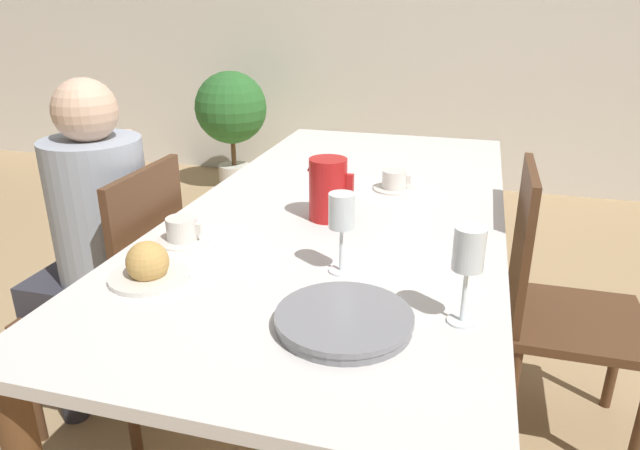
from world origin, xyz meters
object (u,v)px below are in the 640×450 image
(red_pitcher, at_px, (328,189))
(teacup_near_person, at_px, (182,231))
(person_seated, at_px, (95,231))
(wine_glass_water, at_px, (342,215))
(bread_plate, at_px, (148,266))
(chair_person_side, at_px, (123,296))
(teacup_across, at_px, (394,182))
(chair_opposite, at_px, (555,303))
(potted_plant, at_px, (231,112))
(wine_glass_juice, at_px, (468,255))
(serving_tray, at_px, (344,320))

(red_pitcher, height_order, teacup_near_person, red_pitcher)
(person_seated, relative_size, wine_glass_water, 5.90)
(bread_plate, bearing_deg, teacup_near_person, 97.97)
(red_pitcher, relative_size, teacup_near_person, 1.31)
(bread_plate, bearing_deg, chair_person_side, 134.30)
(red_pitcher, height_order, teacup_across, red_pitcher)
(chair_person_side, height_order, teacup_near_person, chair_person_side)
(red_pitcher, xyz_separation_m, wine_glass_water, (0.12, -0.34, 0.05))
(person_seated, bearing_deg, chair_opposite, -78.21)
(teacup_near_person, bearing_deg, red_pitcher, 39.20)
(chair_person_side, height_order, chair_opposite, same)
(chair_opposite, xyz_separation_m, potted_plant, (-2.09, 2.23, 0.10))
(teacup_near_person, bearing_deg, teacup_across, 51.22)
(chair_opposite, distance_m, person_seated, 1.48)
(wine_glass_juice, xyz_separation_m, potted_plant, (-1.80, 2.90, -0.33))
(wine_glass_water, xyz_separation_m, wine_glass_juice, (0.29, -0.16, 0.00))
(wine_glass_juice, bearing_deg, potted_plant, 121.83)
(chair_person_side, bearing_deg, bread_plate, -135.70)
(chair_opposite, distance_m, potted_plant, 3.05)
(wine_glass_water, relative_size, teacup_near_person, 1.39)
(teacup_near_person, bearing_deg, person_seated, 159.15)
(bread_plate, relative_size, potted_plant, 0.21)
(chair_person_side, distance_m, teacup_across, 0.98)
(person_seated, relative_size, teacup_near_person, 8.23)
(chair_person_side, xyz_separation_m, bread_plate, (0.34, -0.35, 0.32))
(chair_person_side, distance_m, wine_glass_water, 0.90)
(teacup_across, relative_size, bread_plate, 0.76)
(serving_tray, bearing_deg, chair_person_side, 152.53)
(wine_glass_juice, height_order, potted_plant, wine_glass_juice)
(bread_plate, height_order, potted_plant, potted_plant)
(chair_opposite, relative_size, serving_tray, 3.28)
(person_seated, bearing_deg, wine_glass_water, -104.16)
(wine_glass_juice, distance_m, teacup_across, 0.88)
(wine_glass_water, xyz_separation_m, teacup_near_person, (-0.46, 0.06, -0.12))
(teacup_across, height_order, bread_plate, bread_plate)
(chair_opposite, distance_m, teacup_near_person, 1.17)
(wine_glass_water, distance_m, bread_plate, 0.47)
(chair_opposite, relative_size, bread_plate, 4.90)
(teacup_across, bearing_deg, wine_glass_water, -92.38)
(chair_opposite, xyz_separation_m, person_seated, (-1.44, -0.30, 0.21))
(serving_tray, xyz_separation_m, potted_plant, (-1.57, 2.98, -0.20))
(red_pitcher, distance_m, potted_plant, 2.79)
(wine_glass_water, bearing_deg, red_pitcher, 109.89)
(wine_glass_juice, height_order, teacup_across, wine_glass_juice)
(wine_glass_juice, xyz_separation_m, bread_plate, (-0.72, 0.00, -0.12))
(chair_person_side, distance_m, person_seated, 0.23)
(person_seated, distance_m, teacup_near_person, 0.44)
(teacup_across, distance_m, bread_plate, 0.95)
(red_pitcher, relative_size, teacup_across, 1.31)
(bread_plate, distance_m, potted_plant, 3.10)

